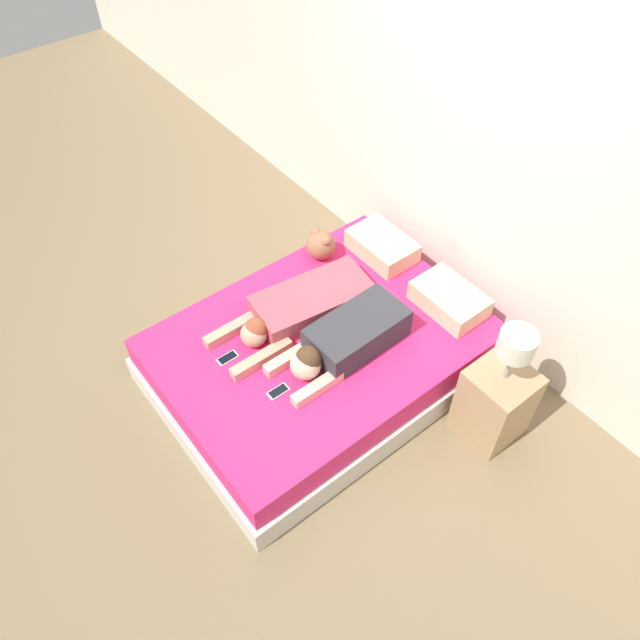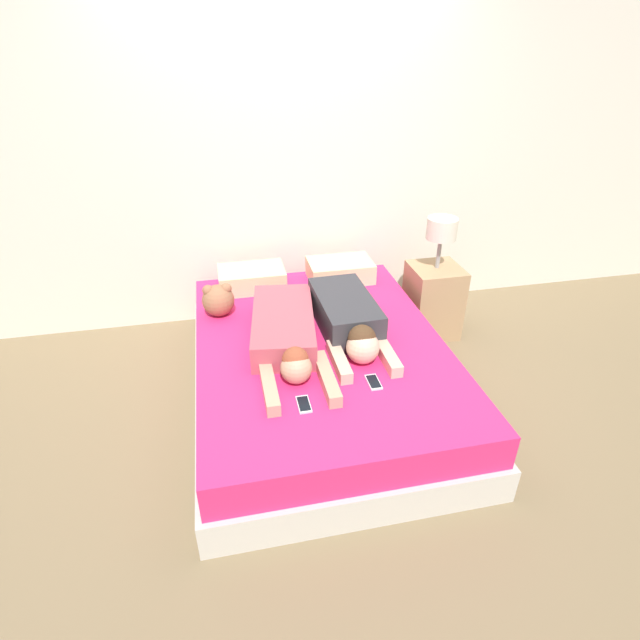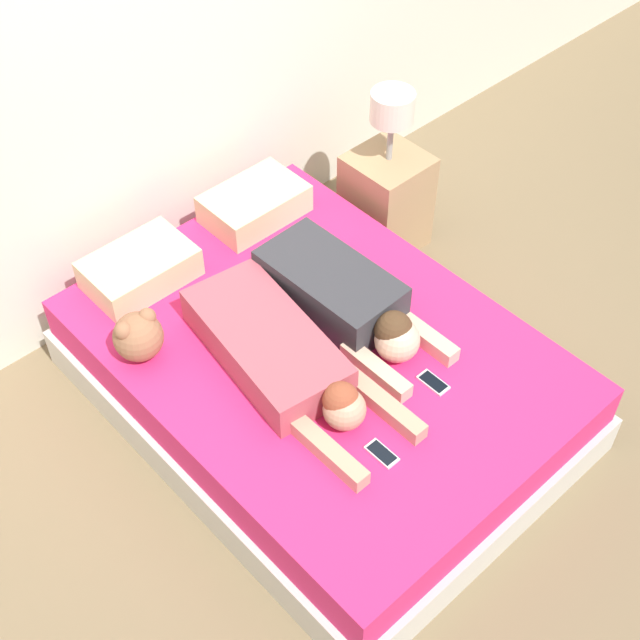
{
  "view_description": "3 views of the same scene",
  "coord_description": "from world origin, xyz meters",
  "views": [
    {
      "loc": [
        2.04,
        -1.6,
        3.52
      ],
      "look_at": [
        0.0,
        0.0,
        0.56
      ],
      "focal_mm": 35.0,
      "sensor_mm": 36.0,
      "label": 1
    },
    {
      "loc": [
        -0.54,
        -2.53,
        2.07
      ],
      "look_at": [
        0.0,
        0.0,
        0.56
      ],
      "focal_mm": 28.0,
      "sensor_mm": 36.0,
      "label": 2
    },
    {
      "loc": [
        -1.7,
        -1.85,
        3.26
      ],
      "look_at": [
        0.0,
        0.0,
        0.56
      ],
      "focal_mm": 50.0,
      "sensor_mm": 36.0,
      "label": 3
    }
  ],
  "objects": [
    {
      "name": "bed",
      "position": [
        0.0,
        0.0,
        0.2
      ],
      "size": [
        1.55,
        2.11,
        0.41
      ],
      "color": "beige",
      "rests_on": "ground_plane"
    },
    {
      "name": "pillow_head_right",
      "position": [
        0.34,
        0.83,
        0.48
      ],
      "size": [
        0.48,
        0.32,
        0.15
      ],
      "color": "beige",
      "rests_on": "bed"
    },
    {
      "name": "person_left",
      "position": [
        -0.21,
        0.0,
        0.49
      ],
      "size": [
        0.47,
        1.16,
        0.2
      ],
      "color": "#B24C59",
      "rests_on": "bed"
    },
    {
      "name": "person_right",
      "position": [
        0.19,
        0.05,
        0.51
      ],
      "size": [
        0.35,
        0.93,
        0.22
      ],
      "color": "#333338",
      "rests_on": "bed"
    },
    {
      "name": "wall_back",
      "position": [
        0.0,
        1.2,
        1.3
      ],
      "size": [
        12.0,
        0.06,
        2.6
      ],
      "color": "silver",
      "rests_on": "ground_plane"
    },
    {
      "name": "pillow_head_left",
      "position": [
        -0.34,
        0.83,
        0.48
      ],
      "size": [
        0.48,
        0.32,
        0.15
      ],
      "color": "beige",
      "rests_on": "bed"
    },
    {
      "name": "cell_phone_left",
      "position": [
        -0.21,
        -0.58,
        0.42
      ],
      "size": [
        0.06,
        0.13,
        0.01
      ],
      "color": "silver",
      "rests_on": "bed"
    },
    {
      "name": "plush_toy",
      "position": [
        -0.59,
        0.47,
        0.52
      ],
      "size": [
        0.21,
        0.21,
        0.22
      ],
      "color": "#996647",
      "rests_on": "bed"
    },
    {
      "name": "ground_plane",
      "position": [
        0.0,
        0.0,
        0.0
      ],
      "size": [
        12.0,
        12.0,
        0.0
      ],
      "primitive_type": "plane",
      "color": "#7F6B4C"
    },
    {
      "name": "nightstand",
      "position": [
        1.01,
        0.59,
        0.33
      ],
      "size": [
        0.37,
        0.37,
        0.93
      ],
      "color": "tan",
      "rests_on": "ground_plane"
    },
    {
      "name": "cell_phone_right",
      "position": [
        0.2,
        -0.47,
        0.42
      ],
      "size": [
        0.06,
        0.13,
        0.01
      ],
      "color": "silver",
      "rests_on": "bed"
    }
  ]
}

